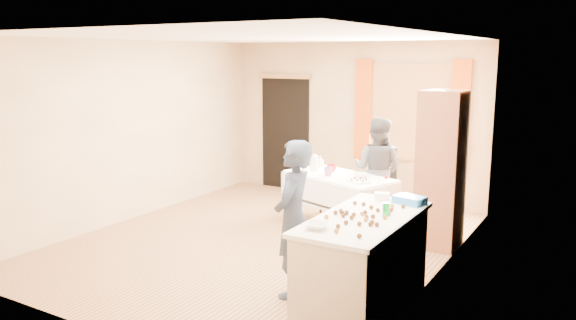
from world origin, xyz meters
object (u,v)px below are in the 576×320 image
Objects in this scene: party_table at (339,196)px; girl at (293,219)px; chair at (379,193)px; cabinet at (441,170)px; counter at (363,263)px; woman at (377,170)px.

party_table is 2.36m from girl.
cabinet is at bearing -35.64° from chair.
counter is at bearing -40.17° from party_table.
cabinet reaches higher than party_table.
chair is 0.66× the size of woman.
chair is 0.65m from woman.
woman is (-0.99, 2.80, 0.30)m from counter.
chair is at bearing 139.03° from cabinet.
cabinet is 1.25× the size of girl.
chair is at bearing -72.33° from woman.
chair is 0.64× the size of girl.
girl reaches higher than woman.
counter is at bearing 83.64° from girl.
chair is (-1.23, 1.07, -0.68)m from cabinet.
chair is at bearing 98.63° from party_table.
woman reaches higher than party_table.
counter is (-0.10, -2.17, -0.53)m from cabinet.
girl reaches higher than counter.
cabinet reaches higher than counter.
cabinet reaches higher than chair.
counter reaches higher than party_table.
counter is 2.99m from woman.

